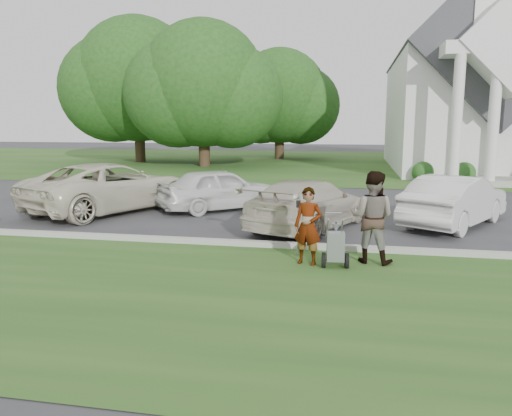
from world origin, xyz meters
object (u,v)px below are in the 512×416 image
(tree_left, at_px, (203,90))
(car_c, at_px, (309,204))
(car_d, at_px, (455,201))
(parking_meter_near, at_px, (298,220))
(person_right, at_px, (372,218))
(tree_back, at_px, (280,101))
(car_b, at_px, (221,189))
(tree_far, at_px, (137,86))
(striping_cart, at_px, (335,247))
(car_a, at_px, (111,187))
(person_left, at_px, (308,227))
(church, at_px, (471,74))

(tree_left, distance_m, car_c, 21.46)
(tree_left, xyz_separation_m, car_d, (12.90, -17.88, -4.38))
(parking_meter_near, bearing_deg, person_right, -10.81)
(tree_back, bearing_deg, car_b, -86.28)
(tree_left, bearing_deg, tree_back, 63.43)
(tree_back, bearing_deg, tree_far, -153.44)
(striping_cart, distance_m, car_d, 5.91)
(striping_cart, height_order, car_a, car_a)
(car_c, bearing_deg, person_left, 117.05)
(person_left, bearing_deg, car_c, 107.83)
(parking_meter_near, height_order, car_d, car_d)
(tree_left, xyz_separation_m, person_left, (9.11, -22.70, -4.30))
(car_b, bearing_deg, parking_meter_near, 170.88)
(tree_left, distance_m, person_left, 24.84)
(person_left, distance_m, car_d, 6.13)
(striping_cart, bearing_deg, church, 67.45)
(car_a, xyz_separation_m, car_d, (10.85, -0.38, -0.08))
(striping_cart, relative_size, person_left, 0.69)
(person_right, relative_size, car_d, 0.44)
(person_left, relative_size, car_d, 0.36)
(striping_cart, distance_m, car_c, 3.88)
(tree_left, distance_m, car_d, 22.48)
(tree_back, xyz_separation_m, striping_cart, (5.68, -30.84, -4.30))
(person_left, height_order, parking_meter_near, person_left)
(car_d, bearing_deg, person_left, 82.94)
(person_left, bearing_deg, striping_cart, -0.15)
(car_b, relative_size, car_c, 0.88)
(striping_cart, xyz_separation_m, person_left, (-0.58, 0.14, 0.38))
(person_left, xyz_separation_m, car_b, (-3.50, 6.08, -0.09))
(tree_far, relative_size, car_b, 2.76)
(person_right, bearing_deg, car_b, -35.66)
(parking_meter_near, relative_size, car_b, 0.30)
(car_a, height_order, car_d, car_a)
(tree_back, relative_size, car_a, 1.64)
(parking_meter_near, bearing_deg, striping_cart, -44.34)
(tree_far, distance_m, person_left, 30.21)
(church, relative_size, parking_meter_near, 19.06)
(tree_back, bearing_deg, car_a, -94.38)
(church, distance_m, tree_back, 14.77)
(tree_far, bearing_deg, person_left, -59.55)
(tree_far, distance_m, car_b, 23.33)
(tree_left, height_order, person_right, tree_left)
(tree_back, bearing_deg, car_d, -71.03)
(church, bearing_deg, striping_cart, -107.00)
(striping_cart, xyz_separation_m, car_a, (-7.64, 5.34, 0.39))
(person_left, distance_m, parking_meter_near, 0.75)
(church, height_order, tree_back, church)
(parking_meter_near, bearing_deg, church, 70.51)
(church, distance_m, tree_far, 23.09)
(tree_back, distance_m, car_d, 27.66)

